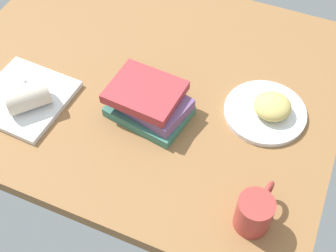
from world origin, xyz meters
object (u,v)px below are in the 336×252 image
object	(u,v)px
square_plate	(24,98)
breakfast_wrap	(27,97)
sauce_cup	(14,82)
coffee_mug	(255,212)
round_plate	(265,112)
book_stack	(148,102)
scone_pastry	(272,107)

from	to	relation	value
square_plate	breakfast_wrap	bearing A→B (deg)	-29.75
square_plate	sauce_cup	world-z (taller)	sauce_cup
breakfast_wrap	coffee_mug	bearing A→B (deg)	-145.86
sauce_cup	coffee_mug	distance (cm)	72.40
square_plate	sauce_cup	xyz separation A→B (cm)	(-4.43, 2.53, 1.92)
round_plate	breakfast_wrap	size ratio (longest dim) A/B	1.96
book_stack	round_plate	bearing A→B (deg)	21.96
book_stack	coffee_mug	distance (cm)	39.38
square_plate	scone_pastry	bearing A→B (deg)	17.98
round_plate	book_stack	bearing A→B (deg)	-158.04
sauce_cup	book_stack	distance (cm)	37.65
round_plate	coffee_mug	distance (cm)	31.79
book_stack	coffee_mug	size ratio (longest dim) A/B	1.77
scone_pastry	sauce_cup	xyz separation A→B (cm)	(-66.98, -17.77, -1.14)
sauce_cup	breakfast_wrap	size ratio (longest dim) A/B	0.53
coffee_mug	scone_pastry	bearing A→B (deg)	97.91
round_plate	sauce_cup	distance (cm)	68.07
scone_pastry	coffee_mug	size ratio (longest dim) A/B	0.76
scone_pastry	breakfast_wrap	size ratio (longest dim) A/B	0.88
round_plate	coffee_mug	xyz separation A→B (cm)	(5.66, -31.01, 4.10)
square_plate	coffee_mug	bearing A→B (deg)	-8.75
round_plate	sauce_cup	bearing A→B (deg)	-164.49
round_plate	scone_pastry	bearing A→B (deg)	-16.67
round_plate	coffee_mug	size ratio (longest dim) A/B	1.68
square_plate	book_stack	xyz separation A→B (cm)	(32.59, 9.21, 3.51)
scone_pastry	square_plate	size ratio (longest dim) A/B	0.43
breakfast_wrap	coffee_mug	distance (cm)	63.79
sauce_cup	breakfast_wrap	distance (cm)	9.47
round_plate	square_plate	distance (cm)	64.55
breakfast_wrap	square_plate	bearing A→B (deg)	11.83
round_plate	scone_pastry	size ratio (longest dim) A/B	2.22
scone_pastry	round_plate	bearing A→B (deg)	163.33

